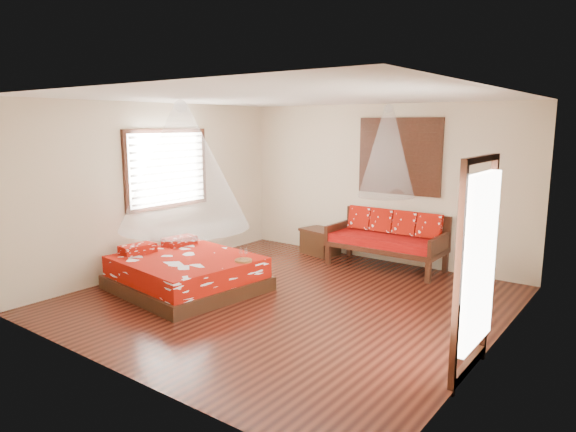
% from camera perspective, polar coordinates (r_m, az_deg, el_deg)
% --- Properties ---
extents(room, '(5.54, 5.54, 2.84)m').
position_cam_1_polar(room, '(7.02, 0.01, 1.57)').
color(room, black).
rests_on(room, ground).
extents(bed, '(2.21, 2.04, 0.63)m').
position_cam_1_polar(bed, '(7.89, -11.26, -6.21)').
color(bed, black).
rests_on(bed, floor).
extents(daybed, '(1.96, 0.87, 0.98)m').
position_cam_1_polar(daybed, '(9.01, 11.06, -2.36)').
color(daybed, black).
rests_on(daybed, floor).
extents(storage_chest, '(0.79, 0.65, 0.48)m').
position_cam_1_polar(storage_chest, '(9.81, 3.61, -2.82)').
color(storage_chest, black).
rests_on(storage_chest, floor).
extents(shutter_panel, '(1.52, 0.06, 1.32)m').
position_cam_1_polar(shutter_panel, '(9.11, 12.26, 6.50)').
color(shutter_panel, black).
rests_on(shutter_panel, wall_back).
extents(window_left, '(0.10, 1.74, 1.34)m').
position_cam_1_polar(window_left, '(8.99, -13.23, 5.13)').
color(window_left, black).
rests_on(window_left, wall_left).
extents(glazed_door, '(0.08, 1.02, 2.16)m').
position_cam_1_polar(glazed_door, '(5.34, 19.98, -5.45)').
color(glazed_door, black).
rests_on(glazed_door, floor).
extents(wine_tray, '(0.25, 0.25, 0.20)m').
position_cam_1_polar(wine_tray, '(7.43, -4.98, -4.66)').
color(wine_tray, brown).
rests_on(wine_tray, bed).
extents(mosquito_net_main, '(1.90, 1.90, 1.80)m').
position_cam_1_polar(mosquito_net_main, '(7.59, -11.61, 5.43)').
color(mosquito_net_main, white).
rests_on(mosquito_net_main, ceiling).
extents(mosquito_net_daybed, '(0.93, 0.93, 1.50)m').
position_cam_1_polar(mosquito_net_daybed, '(8.69, 10.99, 7.03)').
color(mosquito_net_daybed, white).
rests_on(mosquito_net_daybed, ceiling).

